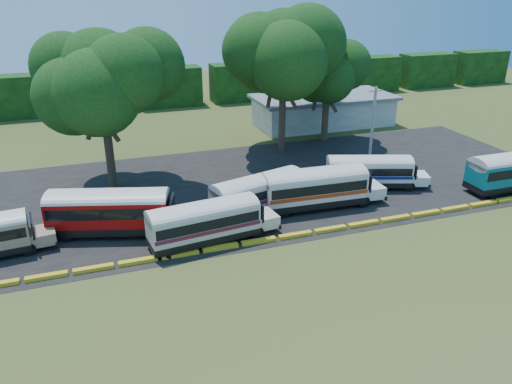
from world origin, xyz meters
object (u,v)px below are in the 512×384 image
object	(u,v)px
bus_red	(112,209)
bus_white_red	(317,186)
tree_west	(100,74)
bus_cream_west	(206,220)

from	to	relation	value
bus_red	bus_white_red	xyz separation A→B (m)	(17.00, -0.69, -0.07)
bus_red	tree_west	xyz separation A→B (m)	(0.62, 10.28, 8.59)
tree_west	bus_cream_west	bearing A→B (deg)	-67.29
bus_red	tree_west	size ratio (longest dim) A/B	0.78
bus_cream_west	bus_white_red	distance (m)	10.94
bus_cream_west	bus_red	bearing A→B (deg)	143.04
bus_white_red	bus_red	bearing A→B (deg)	-179.84
bus_cream_west	tree_west	world-z (taller)	tree_west
bus_cream_west	tree_west	bearing A→B (deg)	105.87
bus_white_red	tree_west	xyz separation A→B (m)	(-16.38, 10.96, 8.66)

